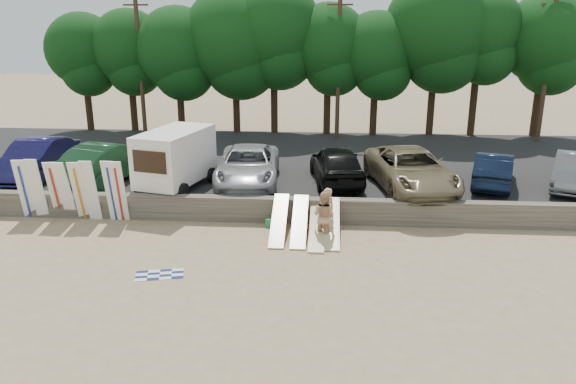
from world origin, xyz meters
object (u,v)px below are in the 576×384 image
at_px(car_4, 411,170).
at_px(beachgoer_b, 324,216).
at_px(car_3, 337,164).
at_px(car_6, 574,172).
at_px(beachgoer_a, 327,211).
at_px(car_2, 248,166).
at_px(car_1, 109,161).
at_px(cooler, 272,223).
at_px(car_5, 494,169).
at_px(box_trailer, 175,156).
at_px(car_0, 36,159).

bearing_deg(car_4, beachgoer_b, -141.03).
height_order(car_3, car_6, car_3).
height_order(car_3, beachgoer_a, car_3).
distance_m(car_2, car_4, 7.14).
height_order(car_1, beachgoer_b, car_1).
height_order(car_3, car_4, car_4).
bearing_deg(beachgoer_a, cooler, -47.08).
bearing_deg(car_3, car_5, 172.73).
xyz_separation_m(box_trailer, car_0, (-6.86, 1.17, -0.53)).
relative_size(car_4, car_6, 1.38).
relative_size(car_0, beachgoer_b, 2.88).
relative_size(car_5, beachgoer_a, 2.48).
bearing_deg(car_4, car_6, -5.57).
distance_m(car_6, cooler, 13.39).
bearing_deg(car_0, cooler, -18.54).
bearing_deg(car_5, cooler, 40.44).
distance_m(car_3, beachgoer_b, 5.18).
distance_m(car_0, car_4, 17.00).
distance_m(beachgoer_b, cooler, 2.49).
bearing_deg(beachgoer_b, beachgoer_a, -68.28).
relative_size(car_6, cooler, 11.86).
bearing_deg(cooler, beachgoer_a, 6.92).
bearing_deg(car_1, car_3, -160.24).
relative_size(car_6, beachgoer_b, 2.42).
height_order(car_3, car_5, car_3).
relative_size(car_6, beachgoer_a, 2.51).
relative_size(box_trailer, car_1, 0.81).
xyz_separation_m(car_3, beachgoer_a, (-0.40, -4.44, -0.66)).
distance_m(car_2, car_6, 14.18).
bearing_deg(car_3, cooler, 49.19).
height_order(box_trailer, cooler, box_trailer).
bearing_deg(car_3, car_2, -3.30).
relative_size(box_trailer, car_4, 0.70).
bearing_deg(car_2, car_1, 176.22).
xyz_separation_m(car_2, car_6, (14.18, 0.23, -0.06)).
bearing_deg(box_trailer, beachgoer_a, -11.16).
bearing_deg(beachgoer_a, car_6, 169.43).
xyz_separation_m(car_1, beachgoer_b, (9.80, -4.80, -0.65)).
distance_m(car_1, car_5, 17.19).
xyz_separation_m(car_3, cooler, (-2.53, -3.90, -1.40)).
relative_size(car_5, car_6, 0.99).
height_order(car_5, car_6, car_6).
distance_m(car_0, car_5, 20.70).
relative_size(car_3, cooler, 13.27).
relative_size(box_trailer, cooler, 11.42).
xyz_separation_m(car_3, car_6, (10.23, -0.08, -0.12)).
xyz_separation_m(car_0, beachgoer_a, (13.41, -4.33, -0.68)).
height_order(box_trailer, car_5, box_trailer).
bearing_deg(cooler, car_1, 176.33).
bearing_deg(box_trailer, car_1, 178.44).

